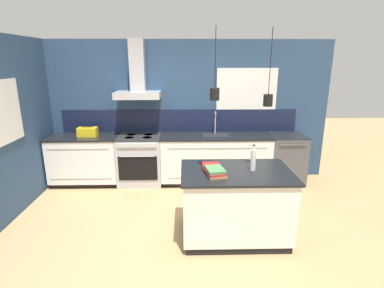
# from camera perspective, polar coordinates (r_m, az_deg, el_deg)

# --- Properties ---
(ground_plane) EXTENTS (16.00, 16.00, 0.00)m
(ground_plane) POSITION_cam_1_polar(r_m,az_deg,el_deg) (4.24, -2.56, -16.19)
(ground_plane) COLOR tan
(ground_plane) RESTS_ON ground
(wall_back) EXTENTS (5.60, 2.27, 2.60)m
(wall_back) POSITION_cam_1_polar(r_m,az_deg,el_deg) (5.67, -2.73, 6.73)
(wall_back) COLOR navy
(wall_back) RESTS_ON ground_plane
(wall_left) EXTENTS (0.08, 3.80, 2.60)m
(wall_left) POSITION_cam_1_polar(r_m,az_deg,el_deg) (5.07, -31.24, 2.78)
(wall_left) COLOR navy
(wall_left) RESTS_ON ground_plane
(counter_run_left) EXTENTS (1.24, 0.64, 0.91)m
(counter_run_left) POSITION_cam_1_polar(r_m,az_deg,el_deg) (5.88, -19.62, -2.83)
(counter_run_left) COLOR black
(counter_run_left) RESTS_ON ground_plane
(counter_run_sink) EXTENTS (2.02, 0.64, 1.32)m
(counter_run_sink) POSITION_cam_1_polar(r_m,az_deg,el_deg) (5.61, 4.48, -2.80)
(counter_run_sink) COLOR black
(counter_run_sink) RESTS_ON ground_plane
(oven_range) EXTENTS (0.79, 0.66, 0.91)m
(oven_range) POSITION_cam_1_polar(r_m,az_deg,el_deg) (5.64, -9.83, -2.96)
(oven_range) COLOR #B5B5BA
(oven_range) RESTS_ON ground_plane
(dishwasher) EXTENTS (0.64, 0.65, 0.91)m
(dishwasher) POSITION_cam_1_polar(r_m,az_deg,el_deg) (5.89, 17.38, -2.65)
(dishwasher) COLOR #4C4C51
(dishwasher) RESTS_ON ground_plane
(kitchen_island) EXTENTS (1.38, 0.92, 0.91)m
(kitchen_island) POSITION_cam_1_polar(r_m,az_deg,el_deg) (3.96, 8.20, -11.18)
(kitchen_island) COLOR black
(kitchen_island) RESTS_ON ground_plane
(bottle_on_island) EXTENTS (0.07, 0.07, 0.33)m
(bottle_on_island) POSITION_cam_1_polar(r_m,az_deg,el_deg) (3.79, 11.57, -2.92)
(bottle_on_island) COLOR silver
(bottle_on_island) RESTS_ON kitchen_island
(book_stack) EXTENTS (0.26, 0.36, 0.09)m
(book_stack) POSITION_cam_1_polar(r_m,az_deg,el_deg) (3.61, 4.42, -5.28)
(book_stack) COLOR olive
(book_stack) RESTS_ON kitchen_island
(red_supply_box) EXTENTS (0.21, 0.16, 0.08)m
(red_supply_box) POSITION_cam_1_polar(r_m,az_deg,el_deg) (3.78, 3.62, -4.33)
(red_supply_box) COLOR red
(red_supply_box) RESTS_ON kitchen_island
(yellow_toolbox) EXTENTS (0.34, 0.18, 0.19)m
(yellow_toolbox) POSITION_cam_1_polar(r_m,az_deg,el_deg) (5.71, -19.27, 2.20)
(yellow_toolbox) COLOR gold
(yellow_toolbox) RESTS_ON counter_run_left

